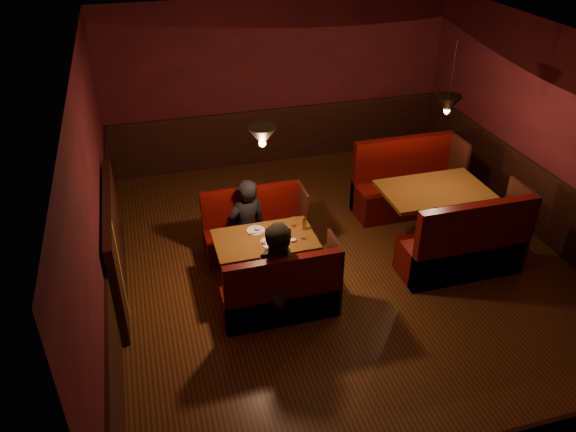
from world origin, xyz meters
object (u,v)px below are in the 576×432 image
object	(u,v)px
main_bench_far	(255,233)
second_table	(432,202)
second_bench_near	(465,250)
diner_b	(282,261)
second_bench_far	(405,188)
main_table	(266,248)
main_bench_near	(282,297)
diner_a	(246,207)

from	to	relation	value
main_bench_far	second_table	bearing A→B (deg)	-8.59
second_bench_near	diner_b	xyz separation A→B (m)	(-2.51, -0.17, 0.44)
second_bench_far	diner_b	xyz separation A→B (m)	(-2.51, -1.92, 0.44)
main_bench_far	diner_b	bearing A→B (deg)	-89.79
main_bench_far	main_table	bearing A→B (deg)	-91.12
second_table	diner_b	bearing A→B (deg)	-157.15
main_bench_far	diner_b	world-z (taller)	diner_b
second_bench_far	main_bench_near	bearing A→B (deg)	-142.48
main_table	second_bench_near	distance (m)	2.59
second_table	second_bench_far	world-z (taller)	second_bench_far
second_table	diner_a	xyz separation A→B (m)	(-2.60, 0.32, 0.15)
second_table	second_bench_near	size ratio (longest dim) A/B	0.90
second_bench_near	diner_a	bearing A→B (deg)	155.55
main_table	second_bench_far	size ratio (longest dim) A/B	0.78
main_bench_near	second_bench_near	distance (m)	2.52
main_table	diner_a	bearing A→B (deg)	99.07
diner_a	diner_b	world-z (taller)	diner_b
second_bench_far	diner_a	world-z (taller)	diner_a
main_bench_far	second_table	size ratio (longest dim) A/B	0.95
second_bench_far	diner_b	distance (m)	3.19
diner_b	second_table	bearing A→B (deg)	20.10
diner_a	main_bench_near	bearing A→B (deg)	80.76
second_table	diner_a	world-z (taller)	diner_a
main_table	main_bench_far	bearing A→B (deg)	88.88
diner_a	diner_b	size ratio (longest dim) A/B	0.93
second_bench_far	main_bench_far	bearing A→B (deg)	-168.76
second_bench_near	main_table	bearing A→B (deg)	168.07
main_bench_far	second_bench_far	xyz separation A→B (m)	(2.51, 0.50, 0.07)
second_table	diner_b	distance (m)	2.69
main_table	main_bench_far	distance (m)	0.75
main_bench_far	diner_a	xyz separation A→B (m)	(-0.12, -0.05, 0.46)
main_table	second_bench_far	bearing A→B (deg)	25.66
main_bench_far	second_bench_far	distance (m)	2.56
main_bench_far	main_bench_near	xyz separation A→B (m)	(0.00, -1.43, 0.00)
main_bench_near	second_bench_near	world-z (taller)	second_bench_near
second_table	second_bench_near	distance (m)	0.91
second_bench_far	diner_b	size ratio (longest dim) A/B	1.00
main_table	diner_a	xyz separation A→B (m)	(-0.11, 0.66, 0.24)
main_table	diner_b	bearing A→B (deg)	-88.45
second_table	diner_a	distance (m)	2.62
diner_a	second_bench_near	bearing A→B (deg)	141.34
main_bench_far	main_bench_near	distance (m)	1.43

